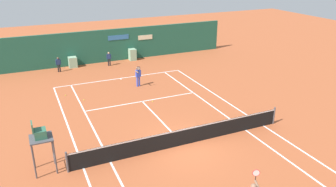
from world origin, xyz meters
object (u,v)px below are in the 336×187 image
(ball_kid_centre_post, at_px, (109,58))
(ball_kid_right_post, at_px, (58,63))
(player_on_baseline, at_px, (138,75))
(tennis_ball_mid_court, at_px, (84,100))
(umpire_chair, at_px, (41,138))
(tennis_ball_near_service_line, at_px, (65,95))
(tennis_ball_by_sideline, at_px, (153,101))

(ball_kid_centre_post, relative_size, ball_kid_right_post, 0.97)
(player_on_baseline, height_order, tennis_ball_mid_court, player_on_baseline)
(umpire_chair, bearing_deg, ball_kid_right_post, 170.28)
(tennis_ball_mid_court, distance_m, tennis_ball_near_service_line, 1.77)
(ball_kid_centre_post, bearing_deg, tennis_ball_mid_court, 72.02)
(ball_kid_centre_post, height_order, tennis_ball_mid_court, ball_kid_centre_post)
(umpire_chair, bearing_deg, tennis_ball_by_sideline, 125.96)
(ball_kid_right_post, relative_size, tennis_ball_near_service_line, 19.43)
(ball_kid_centre_post, bearing_deg, player_on_baseline, 105.20)
(tennis_ball_mid_court, bearing_deg, tennis_ball_near_service_line, 126.36)
(tennis_ball_near_service_line, bearing_deg, ball_kid_right_post, 86.58)
(player_on_baseline, bearing_deg, ball_kid_centre_post, -91.99)
(umpire_chair, relative_size, ball_kid_centre_post, 1.99)
(player_on_baseline, height_order, tennis_ball_by_sideline, player_on_baseline)
(ball_kid_right_post, bearing_deg, tennis_ball_near_service_line, 83.46)
(tennis_ball_mid_court, bearing_deg, tennis_ball_by_sideline, -27.01)
(ball_kid_centre_post, xyz_separation_m, tennis_ball_by_sideline, (0.53, -9.51, -0.71))
(tennis_ball_by_sideline, bearing_deg, umpire_chair, -144.04)
(tennis_ball_near_service_line, bearing_deg, ball_kid_centre_post, 50.62)
(ball_kid_right_post, height_order, tennis_ball_near_service_line, ball_kid_right_post)
(ball_kid_right_post, distance_m, tennis_ball_by_sideline, 10.77)
(player_on_baseline, xyz_separation_m, ball_kid_right_post, (-5.12, 6.24, -0.18))
(umpire_chair, xyz_separation_m, tennis_ball_mid_court, (3.27, 7.69, -1.72))
(umpire_chair, distance_m, ball_kid_centre_post, 16.61)
(player_on_baseline, relative_size, tennis_ball_near_service_line, 26.30)
(ball_kid_centre_post, bearing_deg, tennis_ball_by_sideline, 102.53)
(player_on_baseline, height_order, tennis_ball_near_service_line, player_on_baseline)
(ball_kid_right_post, xyz_separation_m, tennis_ball_by_sideline, (5.01, -9.51, -0.73))
(tennis_ball_by_sideline, distance_m, tennis_ball_near_service_line, 6.47)
(ball_kid_centre_post, bearing_deg, tennis_ball_near_service_line, 59.98)
(tennis_ball_by_sideline, relative_size, tennis_ball_mid_court, 1.00)
(player_on_baseline, bearing_deg, umpire_chair, 40.91)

